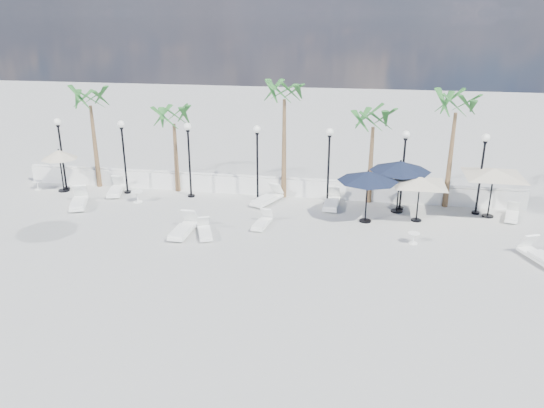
% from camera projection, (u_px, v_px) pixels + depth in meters
% --- Properties ---
extents(ground, '(100.00, 100.00, 0.00)m').
position_uv_depth(ground, '(224.00, 255.00, 20.74)').
color(ground, '#AEAFA9').
rests_on(ground, ground).
extents(balustrade, '(26.00, 0.30, 1.01)m').
position_uv_depth(balustrade, '(262.00, 186.00, 27.52)').
color(balustrade, white).
rests_on(balustrade, ground).
extents(lamppost_0, '(0.36, 0.36, 3.84)m').
position_uv_depth(lamppost_0, '(60.00, 144.00, 27.65)').
color(lamppost_0, black).
rests_on(lamppost_0, ground).
extents(lamppost_1, '(0.36, 0.36, 3.84)m').
position_uv_depth(lamppost_1, '(123.00, 147.00, 27.07)').
color(lamppost_1, black).
rests_on(lamppost_1, ground).
extents(lamppost_2, '(0.36, 0.36, 3.84)m').
position_uv_depth(lamppost_2, '(189.00, 150.00, 26.49)').
color(lamppost_2, black).
rests_on(lamppost_2, ground).
extents(lamppost_3, '(0.36, 0.36, 3.84)m').
position_uv_depth(lamppost_3, '(257.00, 153.00, 25.91)').
color(lamppost_3, black).
rests_on(lamppost_3, ground).
extents(lamppost_4, '(0.36, 0.36, 3.84)m').
position_uv_depth(lamppost_4, '(329.00, 156.00, 25.33)').
color(lamppost_4, black).
rests_on(lamppost_4, ground).
extents(lamppost_5, '(0.36, 0.36, 3.84)m').
position_uv_depth(lamppost_5, '(404.00, 159.00, 24.75)').
color(lamppost_5, black).
rests_on(lamppost_5, ground).
extents(lamppost_6, '(0.36, 0.36, 3.84)m').
position_uv_depth(lamppost_6, '(482.00, 163.00, 24.17)').
color(lamppost_6, black).
rests_on(lamppost_6, ground).
extents(palm_0, '(2.60, 2.60, 5.50)m').
position_uv_depth(palm_0, '(90.00, 103.00, 27.45)').
color(palm_0, brown).
rests_on(palm_0, ground).
extents(palm_1, '(2.60, 2.60, 4.70)m').
position_uv_depth(palm_1, '(174.00, 121.00, 26.97)').
color(palm_1, brown).
rests_on(palm_1, ground).
extents(palm_2, '(2.60, 2.60, 6.10)m').
position_uv_depth(palm_2, '(284.00, 97.00, 25.56)').
color(palm_2, brown).
rests_on(palm_2, ground).
extents(palm_3, '(2.60, 2.60, 4.90)m').
position_uv_depth(palm_3, '(373.00, 124.00, 25.24)').
color(palm_3, brown).
rests_on(palm_3, ground).
extents(palm_4, '(2.60, 2.60, 5.70)m').
position_uv_depth(palm_4, '(456.00, 110.00, 24.36)').
color(palm_4, brown).
rests_on(palm_4, ground).
extents(lounger_0, '(1.43, 2.22, 0.80)m').
position_uv_depth(lounger_0, '(79.00, 201.00, 25.85)').
color(lounger_0, white).
rests_on(lounger_0, ground).
extents(lounger_1, '(1.14, 2.08, 0.74)m').
position_uv_depth(lounger_1, '(116.00, 189.00, 27.65)').
color(lounger_1, white).
rests_on(lounger_1, ground).
extents(lounger_2, '(1.08, 1.72, 0.62)m').
position_uv_depth(lounger_2, '(205.00, 231.00, 22.44)').
color(lounger_2, white).
rests_on(lounger_2, ground).
extents(lounger_3, '(0.73, 2.11, 0.78)m').
position_uv_depth(lounger_3, '(183.00, 229.00, 22.60)').
color(lounger_3, white).
rests_on(lounger_3, ground).
extents(lounger_4, '(0.73, 1.67, 0.61)m').
position_uv_depth(lounger_4, '(262.00, 222.00, 23.44)').
color(lounger_4, white).
rests_on(lounger_4, ground).
extents(lounger_5, '(1.44, 2.19, 0.78)m').
position_uv_depth(lounger_5, '(267.00, 198.00, 26.32)').
color(lounger_5, white).
rests_on(lounger_5, ground).
extents(lounger_6, '(0.73, 2.10, 0.78)m').
position_uv_depth(lounger_6, '(331.00, 202.00, 25.79)').
color(lounger_6, white).
rests_on(lounger_6, ground).
extents(lounger_7, '(0.96, 1.74, 0.62)m').
position_uv_depth(lounger_7, '(512.00, 215.00, 24.28)').
color(lounger_7, white).
rests_on(lounger_7, ground).
extents(lounger_8, '(1.40, 2.13, 0.76)m').
position_uv_depth(lounger_8, '(541.00, 256.00, 20.08)').
color(lounger_8, white).
rests_on(lounger_8, ground).
extents(side_table_0, '(0.49, 0.49, 0.47)m').
position_uv_depth(side_table_0, '(37.00, 184.00, 28.37)').
color(side_table_0, white).
rests_on(side_table_0, ground).
extents(side_table_1, '(0.58, 0.58, 0.57)m').
position_uv_depth(side_table_1, '(137.00, 196.00, 26.44)').
color(side_table_1, white).
rests_on(side_table_1, ground).
extents(side_table_2, '(0.48, 0.48, 0.47)m').
position_uv_depth(side_table_2, '(414.00, 237.00, 21.68)').
color(side_table_2, white).
rests_on(side_table_2, ground).
extents(parasol_navy_mid, '(2.84, 2.84, 2.55)m').
position_uv_depth(parasol_navy_mid, '(400.00, 166.00, 24.51)').
color(parasol_navy_mid, black).
rests_on(parasol_navy_mid, ground).
extents(parasol_navy_right, '(2.71, 2.71, 2.43)m').
position_uv_depth(parasol_navy_right, '(368.00, 176.00, 23.36)').
color(parasol_navy_right, black).
rests_on(parasol_navy_right, ground).
extents(parasol_cream_sq_a, '(5.11, 5.11, 2.51)m').
position_uv_depth(parasol_cream_sq_a, '(495.00, 169.00, 23.87)').
color(parasol_cream_sq_a, black).
rests_on(parasol_cream_sq_a, ground).
extents(parasol_cream_sq_b, '(4.45, 4.45, 2.23)m').
position_uv_depth(parasol_cream_sq_b, '(420.00, 177.00, 23.47)').
color(parasol_cream_sq_b, black).
rests_on(parasol_cream_sq_b, ground).
extents(parasol_cream_small, '(1.87, 1.87, 2.30)m').
position_uv_depth(parasol_cream_small, '(59.00, 155.00, 27.55)').
color(parasol_cream_small, black).
rests_on(parasol_cream_small, ground).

